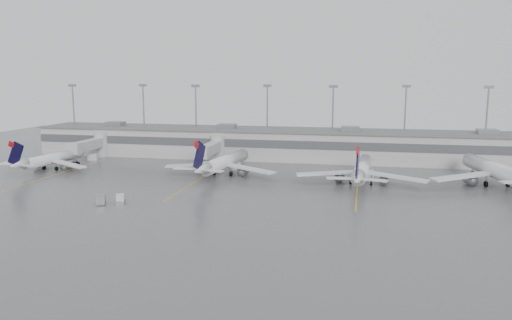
% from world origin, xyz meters
% --- Properties ---
extents(ground, '(260.00, 260.00, 0.00)m').
position_xyz_m(ground, '(0.00, 0.00, 0.00)').
color(ground, '#57575A').
rests_on(ground, ground).
extents(terminal, '(152.00, 17.00, 9.45)m').
position_xyz_m(terminal, '(-0.01, 57.98, 4.17)').
color(terminal, '#9F9E9A').
rests_on(terminal, ground).
extents(light_masts, '(142.40, 8.00, 20.60)m').
position_xyz_m(light_masts, '(0.00, 63.75, 12.03)').
color(light_masts, gray).
rests_on(light_masts, ground).
extents(jet_bridge_left, '(4.00, 17.20, 7.00)m').
position_xyz_m(jet_bridge_left, '(-55.50, 45.72, 3.87)').
color(jet_bridge_left, '#ACAFB2').
rests_on(jet_bridge_left, ground).
extents(jet_bridge_right, '(4.00, 17.20, 7.00)m').
position_xyz_m(jet_bridge_right, '(-20.50, 45.72, 3.87)').
color(jet_bridge_right, '#ACAFB2').
rests_on(jet_bridge_right, ground).
extents(stand_markings, '(105.25, 40.00, 0.01)m').
position_xyz_m(stand_markings, '(-0.00, 24.00, 0.01)').
color(stand_markings, '#E8AC0D').
rests_on(stand_markings, ground).
extents(jet_far_left, '(24.00, 27.04, 8.76)m').
position_xyz_m(jet_far_left, '(-57.20, 28.31, 2.72)').
color(jet_far_left, silver).
rests_on(jet_far_left, ground).
extents(jet_mid_left, '(27.24, 30.72, 9.97)m').
position_xyz_m(jet_mid_left, '(-13.40, 30.43, 3.10)').
color(jet_mid_left, silver).
rests_on(jet_mid_left, ground).
extents(jet_mid_right, '(27.85, 31.29, 10.12)m').
position_xyz_m(jet_mid_right, '(18.30, 27.26, 3.14)').
color(jet_mid_right, silver).
rests_on(jet_mid_right, ground).
extents(jet_far_right, '(29.37, 33.26, 10.88)m').
position_xyz_m(jet_far_right, '(46.10, 30.81, 3.38)').
color(jet_far_right, silver).
rests_on(jet_far_right, ground).
extents(baggage_tug, '(2.55, 3.03, 1.67)m').
position_xyz_m(baggage_tug, '(-24.65, 0.90, 0.65)').
color(baggage_tug, silver).
rests_on(baggage_tug, ground).
extents(baggage_cart, '(2.52, 3.06, 1.71)m').
position_xyz_m(baggage_cart, '(-27.85, -0.30, 0.89)').
color(baggage_cart, slate).
rests_on(baggage_cart, ground).
extents(gse_uld_a, '(2.79, 2.12, 1.79)m').
position_xyz_m(gse_uld_a, '(-54.77, 43.80, 0.89)').
color(gse_uld_a, silver).
rests_on(gse_uld_a, ground).
extents(gse_uld_b, '(3.15, 2.64, 1.90)m').
position_xyz_m(gse_uld_b, '(-12.63, 38.26, 0.95)').
color(gse_uld_b, silver).
rests_on(gse_uld_b, ground).
extents(gse_uld_c, '(2.51, 1.80, 1.68)m').
position_xyz_m(gse_uld_c, '(19.85, 35.46, 0.84)').
color(gse_uld_c, silver).
rests_on(gse_uld_c, ground).
extents(gse_loader, '(2.55, 3.43, 1.93)m').
position_xyz_m(gse_loader, '(-22.36, 40.50, 0.96)').
color(gse_loader, slate).
rests_on(gse_loader, ground).
extents(cone_a, '(0.44, 0.44, 0.70)m').
position_xyz_m(cone_a, '(-52.31, 31.25, 0.35)').
color(cone_a, '#FF5C05').
rests_on(cone_a, ground).
extents(cone_b, '(0.50, 0.50, 0.79)m').
position_xyz_m(cone_b, '(-15.73, 34.41, 0.40)').
color(cone_b, '#FF5C05').
rests_on(cone_b, ground).
extents(cone_c, '(0.45, 0.45, 0.72)m').
position_xyz_m(cone_c, '(11.52, 36.10, 0.36)').
color(cone_c, '#FF5C05').
rests_on(cone_c, ground).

